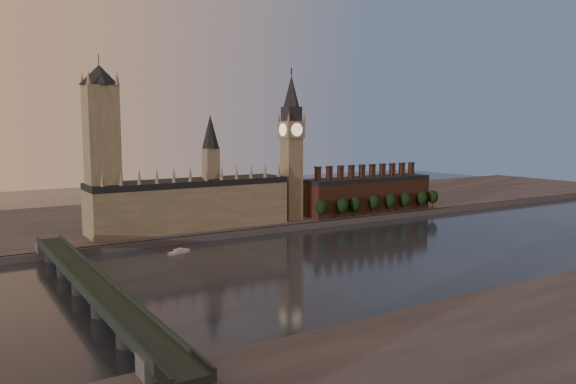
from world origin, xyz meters
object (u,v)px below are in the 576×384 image
victoria_tower (102,145)px  westminster_bridge (92,287)px  river_boat (179,252)px  big_ben (291,146)px

victoria_tower → westminster_bridge: 133.21m
river_boat → westminster_bridge: bearing=-154.6°
victoria_tower → westminster_bridge: bearing=-106.6°
big_ben → river_boat: bearing=-156.7°
big_ben → victoria_tower: bearing=177.8°
victoria_tower → big_ben: (130.00, -5.00, -2.26)m
big_ben → westminster_bridge: big_ben is taller
river_boat → big_ben: bearing=1.0°
victoria_tower → river_boat: 80.90m
river_boat → victoria_tower: bearing=97.0°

